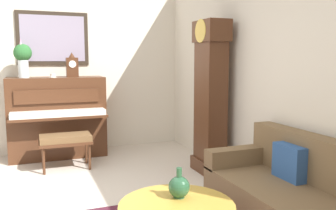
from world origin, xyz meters
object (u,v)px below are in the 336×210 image
Objects in this scene: green_jug at (179,187)px; teacup at (53,76)px; piano_bench at (65,140)px; coffee_table at (177,208)px; grandfather_clock at (210,101)px; mantel_clock at (72,66)px; piano at (57,117)px; flower_vase at (23,56)px; couch at (304,203)px.

teacup is at bearing -166.99° from green_jug.
piano_bench reaches higher than coffee_table.
mantel_clock is at bearing -134.00° from grandfather_clock.
grandfather_clock is 2.31× the size of coffee_table.
coffee_table is at bearing -30.24° from green_jug.
green_jug is (3.25, 0.69, -0.11)m from piano.
grandfather_clock is (1.56, 1.86, 0.34)m from piano.
green_jug is at bearing 19.38° from flower_vase.
flower_vase is 0.51m from teacup.
piano_bench is 2.61m from green_jug.
grandfather_clock is 8.46× the size of green_jug.
teacup is at bearing -30.75° from piano.
piano is 0.83m from mantel_clock.
mantel_clock is 0.34m from teacup.
piano is 2.45m from grandfather_clock.
piano is at bearing -90.64° from mantel_clock.
couch is 5.00× the size of mantel_clock.
grandfather_clock is 2.27m from coffee_table.
coffee_table is 1.52× the size of flower_vase.
green_jug is at bearing 11.93° from piano.
couch is at bearing 32.25° from flower_vase.
piano is 12.41× the size of teacup.
piano_bench is (0.72, 0.05, -0.22)m from piano.
piano is 0.71× the size of grandfather_clock.
mantel_clock is at bearing -173.74° from coffee_table.
flower_vase is (-1.55, -2.31, 0.60)m from grandfather_clock.
mantel_clock reaches higher than green_jug.
coffee_table is at bearing 12.14° from piano_bench.
teacup is 0.48× the size of green_jug.
green_jug is (3.25, 0.44, -0.89)m from mantel_clock.
grandfather_clock reaches higher than green_jug.
teacup is 3.34m from green_jug.
piano_bench is at bearing 35.01° from flower_vase.
grandfather_clock is 2.85m from flower_vase.
grandfather_clock is at bearing 145.46° from green_jug.
coffee_table is (-0.10, -1.11, 0.09)m from couch.
piano_bench is at bearing 8.43° from teacup.
mantel_clock is (-3.37, -0.37, 1.01)m from coffee_table.
piano reaches higher than couch.
grandfather_clock is at bearing 56.12° from flower_vase.
piano_bench is 3.23m from couch.
green_jug is (3.18, 0.73, -0.75)m from teacup.
green_jug is at bearing 149.76° from coffee_table.
piano is 0.76× the size of couch.
piano_bench is 0.37× the size of couch.
flower_vase reaches higher than green_jug.
coffee_table is 2.32× the size of mantel_clock.
piano reaches higher than green_jug.
teacup is at bearing 79.55° from flower_vase.
piano is 3.90m from couch.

